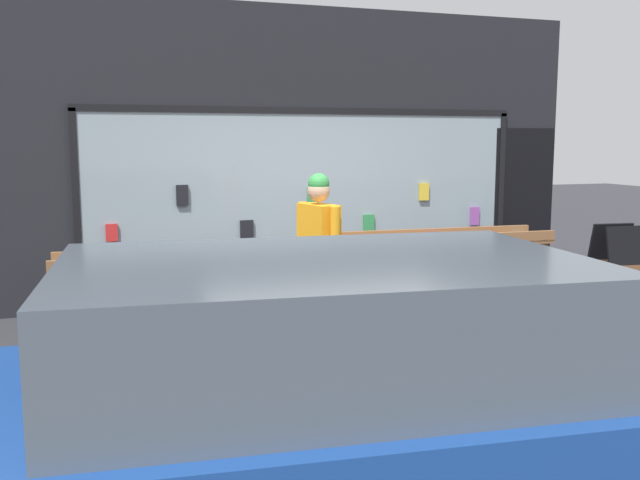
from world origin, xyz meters
name	(u,v)px	position (x,y,z in m)	size (l,w,h in m)	color
ground_plane	(353,349)	(0.00, 0.00, 0.00)	(40.00, 40.00, 0.00)	#2D2D33
shopfront_facade	(287,157)	(0.06, 2.39, 1.74)	(7.74, 0.29, 3.53)	black
display_table_left	(182,269)	(-1.44, 0.95, 0.69)	(2.47, 0.69, 0.87)	brown
display_table_right	(443,248)	(1.44, 0.95, 0.75)	(2.47, 0.71, 0.94)	brown
person_browsing	(319,245)	(-0.24, 0.30, 0.95)	(0.32, 0.64, 1.64)	#4C382D
small_dog	(277,326)	(-0.73, 0.02, 0.28)	(0.23, 0.57, 0.41)	white
sandwich_board_sign	(618,265)	(3.62, 0.68, 0.49)	(0.62, 0.76, 0.95)	black
parked_car	(326,398)	(-1.31, -2.99, 0.74)	(4.43, 2.23, 1.41)	navy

